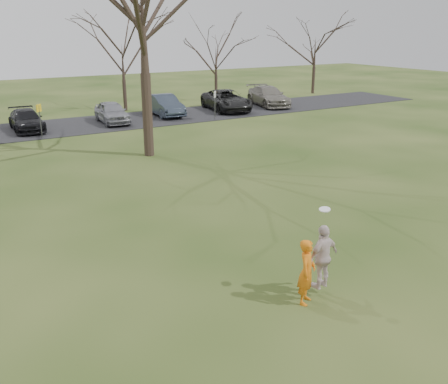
# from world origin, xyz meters

# --- Properties ---
(ground) EXTENTS (120.00, 120.00, 0.00)m
(ground) POSITION_xyz_m (0.00, 0.00, 0.00)
(ground) COLOR #1E380F
(ground) RESTS_ON ground
(parking_strip) EXTENTS (62.00, 6.50, 0.04)m
(parking_strip) POSITION_xyz_m (0.00, 25.00, 0.02)
(parking_strip) COLOR black
(parking_strip) RESTS_ON ground
(player_defender) EXTENTS (0.72, 0.68, 1.66)m
(player_defender) POSITION_xyz_m (-0.34, -0.46, 0.83)
(player_defender) COLOR orange
(player_defender) RESTS_ON ground
(car_3) EXTENTS (1.94, 4.55, 1.31)m
(car_3) POSITION_xyz_m (-2.32, 24.97, 0.69)
(car_3) COLOR black
(car_3) RESTS_ON parking_strip
(car_4) EXTENTS (1.99, 4.41, 1.47)m
(car_4) POSITION_xyz_m (3.27, 24.67, 0.77)
(car_4) COLOR gray
(car_4) RESTS_ON parking_strip
(car_5) EXTENTS (1.87, 4.79, 1.56)m
(car_5) POSITION_xyz_m (7.62, 25.50, 0.82)
(car_5) COLOR #2D3643
(car_5) RESTS_ON parking_strip
(car_6) EXTENTS (3.52, 6.10, 1.60)m
(car_6) POSITION_xyz_m (12.89, 25.19, 0.84)
(car_6) COLOR black
(car_6) RESTS_ON parking_strip
(car_7) EXTENTS (3.31, 5.83, 1.59)m
(car_7) POSITION_xyz_m (17.19, 25.45, 0.84)
(car_7) COLOR gray
(car_7) RESTS_ON parking_strip
(catching_play) EXTENTS (1.03, 0.54, 2.13)m
(catching_play) POSITION_xyz_m (0.25, -0.35, 1.04)
(catching_play) COLOR beige
(catching_play) RESTS_ON ground
(sign_yellow) EXTENTS (0.35, 0.35, 2.08)m
(sign_yellow) POSITION_xyz_m (-2.00, 22.00, 1.45)
(sign_yellow) COLOR #47474C
(sign_yellow) RESTS_ON ground
(sign_white) EXTENTS (0.35, 0.35, 2.08)m
(sign_white) POSITION_xyz_m (10.00, 22.00, 1.45)
(sign_white) COLOR #47474C
(sign_white) RESTS_ON ground
(big_tree) EXTENTS (9.00, 9.00, 14.00)m
(big_tree) POSITION_xyz_m (2.00, 15.00, 7.00)
(big_tree) COLOR #352821
(big_tree) RESTS_ON ground
(small_tree_row) EXTENTS (55.00, 5.90, 8.50)m
(small_tree_row) POSITION_xyz_m (4.38, 30.06, 3.89)
(small_tree_row) COLOR #352821
(small_tree_row) RESTS_ON ground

